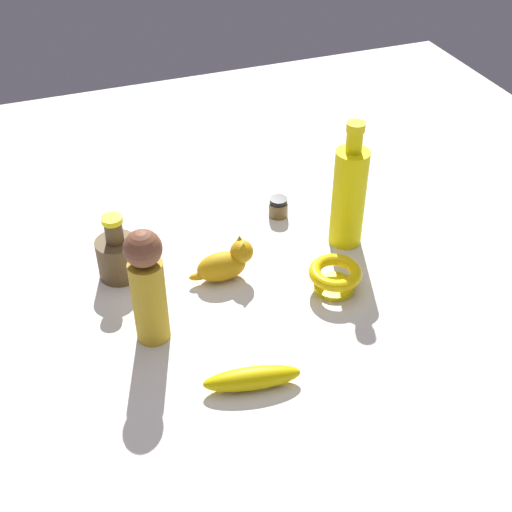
{
  "coord_description": "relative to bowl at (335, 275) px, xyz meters",
  "views": [
    {
      "loc": [
        -0.34,
        -0.91,
        0.86
      ],
      "look_at": [
        0.0,
        0.0,
        0.08
      ],
      "focal_mm": 47.5,
      "sensor_mm": 36.0,
      "label": 1
    }
  ],
  "objects": [
    {
      "name": "bottle_short",
      "position": [
        -0.38,
        0.18,
        0.02
      ],
      "size": [
        0.08,
        0.08,
        0.14
      ],
      "color": "brown",
      "rests_on": "ground"
    },
    {
      "name": "cat_figurine",
      "position": [
        -0.18,
        0.1,
        0.0
      ],
      "size": [
        0.13,
        0.06,
        0.09
      ],
      "color": "#C28D10",
      "rests_on": "ground"
    },
    {
      "name": "bottle_tall",
      "position": [
        0.09,
        0.13,
        0.08
      ],
      "size": [
        0.07,
        0.07,
        0.27
      ],
      "color": "yellow",
      "rests_on": "ground"
    },
    {
      "name": "nail_polish_jar",
      "position": [
        -0.01,
        0.27,
        -0.01
      ],
      "size": [
        0.04,
        0.04,
        0.04
      ],
      "color": "brown",
      "rests_on": "ground"
    },
    {
      "name": "ground",
      "position": [
        -0.14,
        0.05,
        -0.03
      ],
      "size": [
        2.0,
        2.0,
        0.0
      ],
      "primitive_type": "plane",
      "color": "silver"
    },
    {
      "name": "banana",
      "position": [
        -0.23,
        -0.17,
        -0.01
      ],
      "size": [
        0.17,
        0.07,
        0.04
      ],
      "primitive_type": "ellipsoid",
      "rotation": [
        0.0,
        0.0,
        6.1
      ],
      "color": "#DFC506",
      "rests_on": "ground"
    },
    {
      "name": "bowl",
      "position": [
        0.0,
        0.0,
        0.0
      ],
      "size": [
        0.1,
        0.1,
        0.05
      ],
      "color": "yellow",
      "rests_on": "ground"
    },
    {
      "name": "person_figure_adult",
      "position": [
        -0.35,
        -0.0,
        0.08
      ],
      "size": [
        0.07,
        0.07,
        0.23
      ],
      "color": "#B59320",
      "rests_on": "ground"
    }
  ]
}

